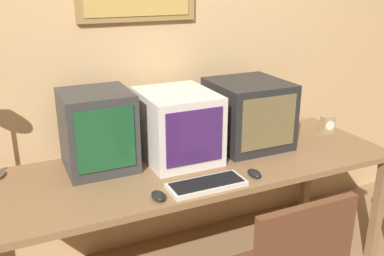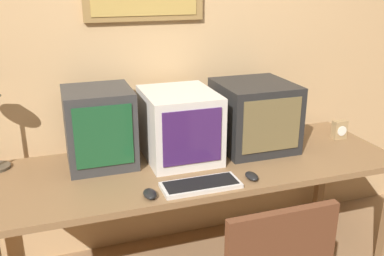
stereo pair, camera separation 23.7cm
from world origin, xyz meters
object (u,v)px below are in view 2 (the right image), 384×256
(desk_clock, at_px, (339,130))
(monitor_center, at_px, (179,125))
(mouse_near_keyboard, at_px, (252,176))
(mouse_far_corner, at_px, (150,194))
(monitor_left, at_px, (99,127))
(monitor_right, at_px, (254,115))
(keyboard_main, at_px, (201,185))

(desk_clock, bearing_deg, monitor_center, 177.47)
(mouse_near_keyboard, xyz_separation_m, mouse_far_corner, (-0.56, -0.02, 0.00))
(monitor_left, relative_size, monitor_right, 0.94)
(mouse_near_keyboard, bearing_deg, monitor_left, 147.14)
(monitor_center, relative_size, mouse_near_keyboard, 4.67)
(monitor_center, height_order, keyboard_main, monitor_center)
(monitor_left, relative_size, monitor_center, 0.91)
(monitor_right, bearing_deg, desk_clock, -5.73)
(keyboard_main, bearing_deg, monitor_left, 132.93)
(desk_clock, bearing_deg, mouse_near_keyboard, -156.03)
(monitor_center, bearing_deg, monitor_left, 172.89)
(mouse_near_keyboard, height_order, mouse_far_corner, mouse_far_corner)
(monitor_right, distance_m, mouse_near_keyboard, 0.51)
(mouse_near_keyboard, bearing_deg, desk_clock, 23.97)
(monitor_center, relative_size, keyboard_main, 1.19)
(mouse_near_keyboard, bearing_deg, keyboard_main, -179.63)
(monitor_left, xyz_separation_m, mouse_near_keyboard, (0.72, -0.47, -0.20))
(monitor_right, height_order, desk_clock, monitor_right)
(monitor_left, bearing_deg, monitor_right, -2.68)
(mouse_far_corner, bearing_deg, monitor_center, 56.67)
(monitor_center, bearing_deg, mouse_far_corner, -123.33)
(monitor_right, relative_size, mouse_far_corner, 4.48)
(monitor_left, height_order, keyboard_main, monitor_left)
(monitor_right, distance_m, desk_clock, 0.62)
(monitor_center, height_order, desk_clock, monitor_center)
(monitor_center, xyz_separation_m, desk_clock, (1.09, -0.05, -0.14))
(monitor_center, relative_size, mouse_far_corner, 4.63)
(monitor_left, relative_size, mouse_near_keyboard, 4.26)
(keyboard_main, xyz_separation_m, desk_clock, (1.10, 0.36, 0.05))
(monitor_center, height_order, mouse_far_corner, monitor_center)
(monitor_left, xyz_separation_m, keyboard_main, (0.44, -0.47, -0.21))
(monitor_right, bearing_deg, mouse_far_corner, -150.01)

